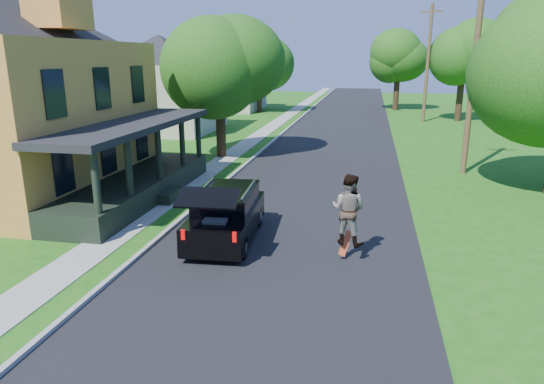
# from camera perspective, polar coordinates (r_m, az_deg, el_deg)

# --- Properties ---
(ground) EXTENTS (140.00, 140.00, 0.00)m
(ground) POSITION_cam_1_polar(r_m,az_deg,el_deg) (13.05, 0.15, -9.73)
(ground) COLOR #175A12
(ground) RESTS_ON ground
(street) EXTENTS (8.00, 120.00, 0.02)m
(street) POSITION_cam_1_polar(r_m,az_deg,el_deg) (32.14, 7.11, 5.50)
(street) COLOR black
(street) RESTS_ON ground
(curb) EXTENTS (0.15, 120.00, 0.12)m
(curb) POSITION_cam_1_polar(r_m,az_deg,el_deg) (32.68, -0.02, 5.78)
(curb) COLOR gray
(curb) RESTS_ON ground
(sidewalk) EXTENTS (1.30, 120.00, 0.03)m
(sidewalk) POSITION_cam_1_polar(r_m,az_deg,el_deg) (33.01, -2.67, 5.87)
(sidewalk) COLOR #979890
(sidewalk) RESTS_ON ground
(front_walk) EXTENTS (6.50, 1.20, 0.03)m
(front_walk) POSITION_cam_1_polar(r_m,az_deg,el_deg) (21.88, -21.74, -0.31)
(front_walk) COLOR #979890
(front_walk) RESTS_ON ground
(neighbor_house_mid) EXTENTS (12.78, 12.78, 8.30)m
(neighbor_house_mid) POSITION_cam_1_polar(r_m,az_deg,el_deg) (38.94, -12.95, 13.19)
(neighbor_house_mid) COLOR #A9A496
(neighbor_house_mid) RESTS_ON ground
(neighbor_house_far) EXTENTS (12.78, 12.78, 8.30)m
(neighbor_house_far) POSITION_cam_1_polar(r_m,az_deg,el_deg) (53.95, -5.87, 14.07)
(neighbor_house_far) COLOR #A9A496
(neighbor_house_far) RESTS_ON ground
(black_suv) EXTENTS (2.06, 4.74, 2.16)m
(black_suv) POSITION_cam_1_polar(r_m,az_deg,el_deg) (15.21, -5.44, -2.68)
(black_suv) COLOR black
(black_suv) RESTS_ON ground
(skateboarder) EXTENTS (1.18, 1.05, 2.03)m
(skateboarder) POSITION_cam_1_polar(r_m,az_deg,el_deg) (13.71, 8.96, -2.03)
(skateboarder) COLOR black
(skateboarder) RESTS_ON ground
(skateboard) EXTENTS (0.37, 0.55, 0.69)m
(skateboard) POSITION_cam_1_polar(r_m,az_deg,el_deg) (14.09, 8.63, -6.08)
(skateboard) COLOR #BE3710
(skateboard) RESTS_ON ground
(tree_left_mid) EXTENTS (5.83, 5.73, 8.42)m
(tree_left_mid) POSITION_cam_1_polar(r_m,az_deg,el_deg) (27.80, -6.31, 14.90)
(tree_left_mid) COLOR black
(tree_left_mid) RESTS_ON ground
(tree_left_far) EXTENTS (6.66, 6.49, 8.25)m
(tree_left_far) POSITION_cam_1_polar(r_m,az_deg,el_deg) (51.20, -1.57, 15.20)
(tree_left_far) COLOR black
(tree_left_far) RESTS_ON ground
(tree_right_mid) EXTENTS (7.54, 7.33, 9.39)m
(tree_right_mid) POSITION_cam_1_polar(r_m,az_deg,el_deg) (46.98, 21.66, 15.34)
(tree_right_mid) COLOR black
(tree_right_mid) RESTS_ON ground
(tree_right_far) EXTENTS (6.56, 6.79, 8.80)m
(tree_right_far) POSITION_cam_1_polar(r_m,az_deg,el_deg) (54.88, 14.68, 15.50)
(tree_right_far) COLOR black
(tree_right_far) RESTS_ON ground
(utility_pole_near) EXTENTS (1.76, 0.29, 10.17)m
(utility_pole_near) POSITION_cam_1_polar(r_m,az_deg,el_deg) (25.36, 22.72, 13.68)
(utility_pole_near) COLOR #41321E
(utility_pole_near) RESTS_ON ground
(utility_pole_far) EXTENTS (1.76, 0.64, 9.95)m
(utility_pole_far) POSITION_cam_1_polar(r_m,az_deg,el_deg) (45.43, 17.85, 14.33)
(utility_pole_far) COLOR #41321E
(utility_pole_far) RESTS_ON ground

